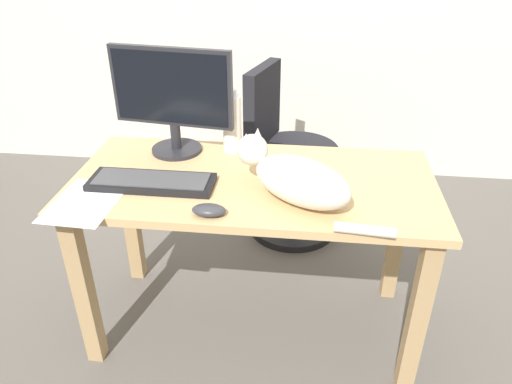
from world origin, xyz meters
TOP-DOWN VIEW (x-y plane):
  - ground_plane at (0.00, 0.00)m, footprint 8.00×8.00m
  - desk at (0.00, 0.00)m, footprint 1.31×0.63m
  - office_chair at (0.08, 0.76)m, footprint 0.50×0.48m
  - monitor at (-0.34, 0.20)m, footprint 0.48×0.20m
  - keyboard at (-0.35, -0.09)m, footprint 0.44×0.15m
  - cat at (0.16, -0.13)m, footprint 0.52×0.38m
  - computer_mouse at (-0.11, -0.26)m, footprint 0.11×0.06m
  - paper_sheet at (-0.54, -0.22)m, footprint 0.22×0.31m
  - water_bottle at (-0.11, 0.23)m, footprint 0.07×0.07m

SIDE VIEW (x-z plane):
  - ground_plane at x=0.00m, z-range 0.00..0.00m
  - office_chair at x=0.08m, z-range -0.07..0.83m
  - desk at x=0.00m, z-range 0.24..0.94m
  - paper_sheet at x=-0.54m, z-range 0.70..0.71m
  - keyboard at x=-0.35m, z-range 0.70..0.73m
  - computer_mouse at x=-0.11m, z-range 0.70..0.74m
  - cat at x=0.16m, z-range 0.69..0.88m
  - water_bottle at x=-0.11m, z-range 0.70..0.95m
  - monitor at x=-0.34m, z-range 0.72..1.14m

